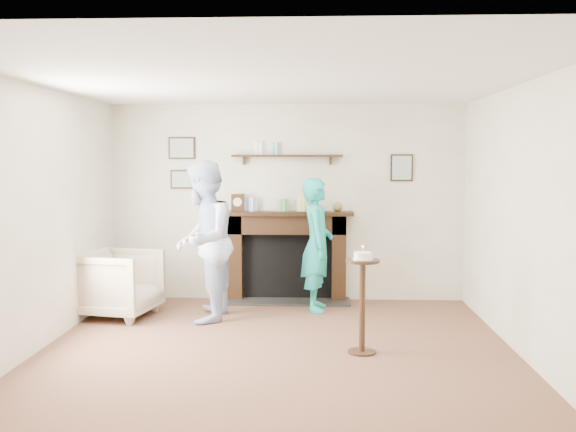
% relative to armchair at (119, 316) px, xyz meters
% --- Properties ---
extents(ground, '(5.00, 5.00, 0.00)m').
position_rel_armchair_xyz_m(ground, '(1.90, -1.48, 0.00)').
color(ground, brown).
rests_on(ground, ground).
extents(room_shell, '(4.54, 5.02, 2.52)m').
position_rel_armchair_xyz_m(room_shell, '(1.90, -0.79, 1.62)').
color(room_shell, beige).
rests_on(room_shell, ground).
extents(armchair, '(0.99, 0.97, 0.77)m').
position_rel_armchair_xyz_m(armchair, '(0.00, 0.00, 0.00)').
color(armchair, tan).
rests_on(armchair, ground).
extents(man, '(0.71, 0.89, 1.79)m').
position_rel_armchair_xyz_m(man, '(1.01, -0.13, 0.00)').
color(man, silver).
rests_on(man, ground).
extents(woman, '(0.38, 0.58, 1.58)m').
position_rel_armchair_xyz_m(woman, '(2.28, 0.42, 0.00)').
color(woman, '#20B1BA').
rests_on(woman, ground).
extents(pedestal_table, '(0.32, 0.32, 1.01)m').
position_rel_armchair_xyz_m(pedestal_table, '(2.70, -1.28, 0.62)').
color(pedestal_table, black).
rests_on(pedestal_table, ground).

